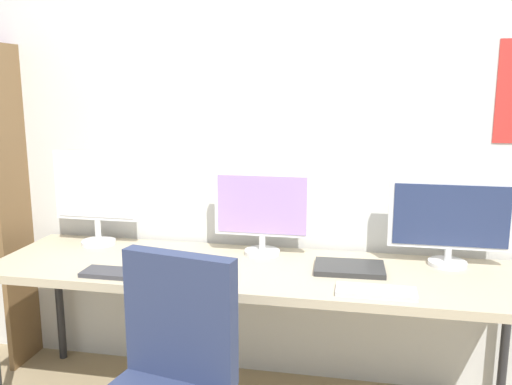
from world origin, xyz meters
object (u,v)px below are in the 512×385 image
object	(u,v)px
monitor_right	(450,220)
laptop_closed	(349,268)
keyboard_left	(122,274)
keyboard_right	(376,292)
coffee_mug	(196,270)
monitor_left	(96,192)
monitor_center	(262,210)
desk	(254,277)

from	to	relation	value
monitor_right	laptop_closed	size ratio (longest dim) A/B	1.78
keyboard_left	keyboard_right	xyz separation A→B (m)	(1.12, 0.00, 0.00)
coffee_mug	keyboard_right	bearing A→B (deg)	-0.83
monitor_right	coffee_mug	size ratio (longest dim) A/B	5.36
monitor_left	monitor_right	size ratio (longest dim) A/B	0.88
laptop_closed	monitor_right	bearing A→B (deg)	18.24
monitor_left	monitor_center	xyz separation A→B (m)	(0.90, -0.00, -0.05)
monitor_left	monitor_center	size ratio (longest dim) A/B	1.03
monitor_center	keyboard_right	distance (m)	0.75
monitor_left	keyboard_left	distance (m)	0.62
monitor_center	laptop_closed	xyz separation A→B (m)	(0.44, -0.17, -0.22)
keyboard_left	laptop_closed	bearing A→B (deg)	15.18
keyboard_left	monitor_center	bearing A→B (deg)	38.30
monitor_center	laptop_closed	size ratio (longest dim) A/B	1.53
monitor_center	coffee_mug	bearing A→B (deg)	-116.74
laptop_closed	coffee_mug	bearing A→B (deg)	-160.66
laptop_closed	monitor_center	bearing A→B (deg)	156.84
desk	laptop_closed	world-z (taller)	laptop_closed
monitor_right	keyboard_left	distance (m)	1.54
keyboard_right	coffee_mug	xyz separation A→B (m)	(-0.78, 0.01, 0.04)
monitor_center	monitor_right	xyz separation A→B (m)	(0.90, 0.00, -0.01)
monitor_center	keyboard_left	distance (m)	0.75
monitor_center	monitor_right	size ratio (longest dim) A/B	0.86
desk	monitor_center	world-z (taller)	monitor_center
desk	monitor_left	bearing A→B (deg)	166.73
monitor_left	laptop_closed	size ratio (longest dim) A/B	1.57
keyboard_left	laptop_closed	xyz separation A→B (m)	(1.00, 0.27, 0.00)
monitor_right	coffee_mug	xyz separation A→B (m)	(-1.12, -0.43, -0.18)
keyboard_right	desk	bearing A→B (deg)	157.67
monitor_center	keyboard_right	size ratio (longest dim) A/B	1.49
monitor_left	coffee_mug	size ratio (longest dim) A/B	4.74
monitor_right	keyboard_left	size ratio (longest dim) A/B	1.55
desk	keyboard_right	world-z (taller)	keyboard_right
monitor_center	coffee_mug	size ratio (longest dim) A/B	4.60
coffee_mug	desk	bearing A→B (deg)	45.21
monitor_center	monitor_right	bearing A→B (deg)	0.00
desk	coffee_mug	bearing A→B (deg)	-134.79
laptop_closed	coffee_mug	size ratio (longest dim) A/B	3.02
monitor_center	keyboard_left	xyz separation A→B (m)	(-0.56, -0.44, -0.22)
monitor_left	monitor_right	xyz separation A→B (m)	(1.80, 0.00, -0.06)
desk	monitor_center	xyz separation A→B (m)	(0.00, 0.21, 0.28)
desk	monitor_left	xyz separation A→B (m)	(-0.90, 0.21, 0.33)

